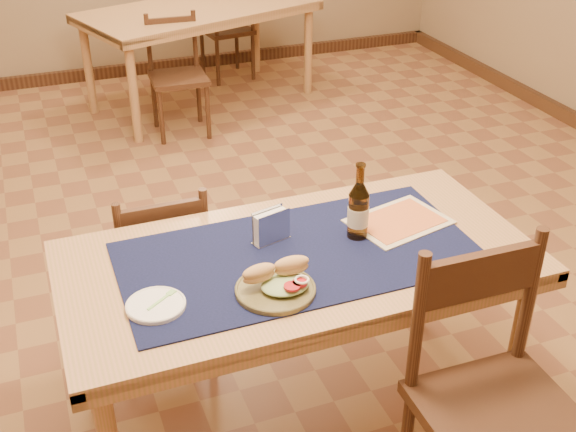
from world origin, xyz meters
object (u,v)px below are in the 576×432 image
object	(u,v)px
main_table	(298,275)
chair_main_far	(162,266)
back_table	(199,18)
napkin_holder	(271,227)
sandwich_plate	(278,284)
beer_bottle	(358,210)
chair_main_near	(494,401)

from	to	relation	value
main_table	chair_main_far	world-z (taller)	chair_main_far
back_table	napkin_holder	world-z (taller)	napkin_holder
sandwich_plate	beer_bottle	distance (m)	0.43
chair_main_far	chair_main_near	size ratio (longest dim) A/B	0.83
napkin_holder	main_table	bearing A→B (deg)	-62.44
back_table	beer_bottle	size ratio (longest dim) A/B	6.78
chair_main_far	napkin_holder	distance (m)	0.69
back_table	beer_bottle	bearing A→B (deg)	-95.32
chair_main_far	napkin_holder	bearing A→B (deg)	-56.48
beer_bottle	chair_main_far	bearing A→B (deg)	137.87
back_table	sandwich_plate	size ratio (longest dim) A/B	7.48
sandwich_plate	napkin_holder	bearing A→B (deg)	74.36
back_table	napkin_holder	distance (m)	3.36
main_table	chair_main_near	bearing A→B (deg)	-58.04
main_table	back_table	xyz separation A→B (m)	(0.55, 3.41, 0.00)
chair_main_far	napkin_holder	world-z (taller)	napkin_holder
chair_main_near	napkin_holder	bearing A→B (deg)	121.32
chair_main_near	sandwich_plate	distance (m)	0.74
back_table	beer_bottle	xyz separation A→B (m)	(-0.31, -3.37, 0.19)
napkin_holder	back_table	bearing A→B (deg)	79.56
sandwich_plate	chair_main_near	bearing A→B (deg)	-40.55
beer_bottle	napkin_holder	bearing A→B (deg)	165.45
main_table	napkin_holder	xyz separation A→B (m)	(-0.06, 0.11, 0.14)
main_table	chair_main_far	bearing A→B (deg)	122.44
chair_main_near	beer_bottle	bearing A→B (deg)	103.16
sandwich_plate	beer_bottle	bearing A→B (deg)	29.19
chair_main_far	sandwich_plate	bearing A→B (deg)	-72.88
chair_main_far	napkin_holder	xyz separation A→B (m)	(0.31, -0.47, 0.39)
main_table	beer_bottle	size ratio (longest dim) A/B	5.71
main_table	beer_bottle	bearing A→B (deg)	8.63
chair_main_near	main_table	bearing A→B (deg)	121.96
sandwich_plate	napkin_holder	xyz separation A→B (m)	(0.08, 0.29, 0.03)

